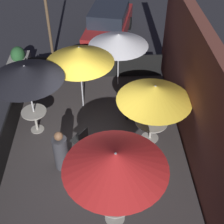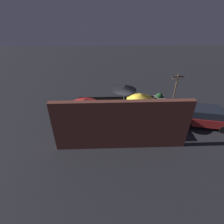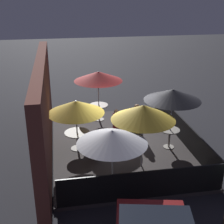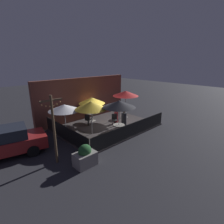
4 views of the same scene
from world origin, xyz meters
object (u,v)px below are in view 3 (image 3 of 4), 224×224
Objects in this scene: patio_umbrella_2 at (76,107)px; patio_umbrella_3 at (112,137)px; patio_umbrella_0 at (173,95)px; patron_1 at (136,120)px; patio_umbrella_1 at (98,76)px; patron_0 at (116,123)px; patio_chair_0 at (98,147)px; patio_chair_1 at (127,127)px; dining_table_1 at (99,108)px; dining_table_2 at (77,135)px; patio_umbrella_4 at (143,112)px; dining_table_0 at (170,133)px.

patio_umbrella_3 is (-2.98, -0.87, 0.11)m from patio_umbrella_2.
patio_umbrella_0 is 2.45m from patron_1.
patron_0 is at bearing -162.37° from patio_umbrella_1.
patron_1 is (2.02, -1.97, 0.07)m from patio_chair_0.
patio_umbrella_0 is 3.41m from patio_chair_0.
patio_umbrella_1 is at bearing 146.89° from patio_chair_1.
patio_chair_0 is at bearing 98.82° from patio_umbrella_0.
dining_table_1 is 0.67× the size of patron_1.
patio_umbrella_1 reaches higher than patio_umbrella_2.
dining_table_1 is at bearing -24.05° from dining_table_2.
patio_umbrella_4 is at bearing -45.44° from patio_umbrella_3.
patron_1 is at bearing -10.37° from patio_umbrella_4.
patio_umbrella_0 is 1.61m from dining_table_0.
patio_umbrella_3 is (-5.75, 0.37, -0.28)m from patio_umbrella_1.
patio_umbrella_4 is 2.46× the size of patio_chair_0.
patron_0 reaches higher than dining_table_0.
patio_umbrella_0 is 2.45× the size of dining_table_2.
patio_umbrella_2 is at bearing -131.21° from patio_chair_1.
dining_table_0 is 2.96m from patio_chair_0.
patio_umbrella_1 reaches higher than dining_table_1.
patio_umbrella_0 is at bearing -178.14° from patron_0.
patio_umbrella_3 is 2.24× the size of patio_chair_1.
patron_1 reaches higher than patron_0.
patio_chair_0 is 2.31m from patron_0.
dining_table_0 is at bearing -117.10° from patio_chair_0.
patron_1 is (-1.73, -1.43, -0.02)m from dining_table_1.
dining_table_2 is at bearing 16.24° from patio_umbrella_3.
patio_umbrella_0 is at bearing -48.32° from patio_umbrella_3.
patio_umbrella_1 reaches higher than dining_table_0.
patron_1 reaches higher than patio_chair_0.
dining_table_2 is 0.88× the size of patron_0.
dining_table_2 is (0.52, 3.63, -0.03)m from dining_table_0.
patio_umbrella_2 reaches higher than dining_table_2.
patron_1 is at bearing -68.68° from patio_umbrella_2.
patio_umbrella_3 is at bearing 131.68° from dining_table_0.
patron_1 reaches higher than dining_table_1.
dining_table_0 is 0.79× the size of dining_table_2.
patio_chair_1 is at bearing -158.09° from patio_umbrella_1.
patio_umbrella_1 is 2.11× the size of patron_0.
patio_umbrella_2 is 3.11m from patio_umbrella_3.
dining_table_1 is (4.47, 0.93, -1.47)m from patio_umbrella_4.
patio_chair_0 is 1.00× the size of patio_chair_1.
patron_0 is at bearing 158.52° from patio_chair_1.
patio_umbrella_2 is 2.29× the size of patio_chair_0.
patio_umbrella_1 is at bearing -24.05° from patio_umbrella_2.
patio_umbrella_4 is at bearing 128.89° from dining_table_0.
patio_umbrella_2 reaches higher than patron_0.
patron_1 is (1.04, -2.67, -1.19)m from patio_umbrella_2.
patio_chair_0 is at bearing 2.49° from patron_1.
patio_umbrella_3 is at bearing -74.95° from patio_chair_1.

